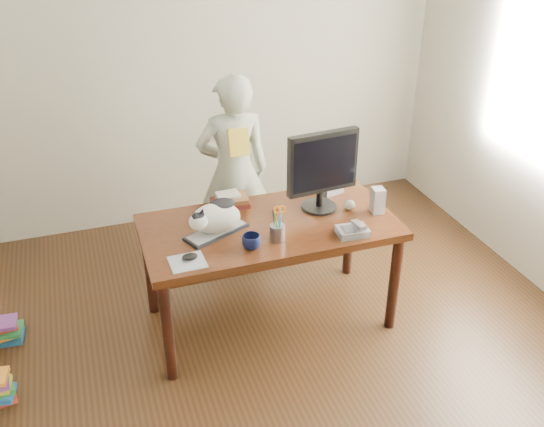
{
  "coord_description": "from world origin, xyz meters",
  "views": [
    {
      "loc": [
        -1.05,
        -2.53,
        2.66
      ],
      "look_at": [
        0.0,
        0.55,
        0.85
      ],
      "focal_mm": 40.0,
      "sensor_mm": 36.0,
      "label": 1
    }
  ],
  "objects": [
    {
      "name": "book_pile_b",
      "position": [
        -1.72,
        0.95,
        0.07
      ],
      "size": [
        0.26,
        0.2,
        0.15
      ],
      "color": "#195398",
      "rests_on": "ground"
    },
    {
      "name": "speaker",
      "position": [
        0.71,
        0.52,
        0.83
      ],
      "size": [
        0.09,
        0.09,
        0.17
      ],
      "rotation": [
        0.0,
        0.0,
        -0.12
      ],
      "color": "#949496",
      "rests_on": "desk"
    },
    {
      "name": "pen_cup",
      "position": [
        -0.02,
        0.4,
        0.81
      ],
      "size": [
        0.1,
        0.1,
        0.23
      ],
      "rotation": [
        0.0,
        0.0,
        -0.09
      ],
      "color": "gray",
      "rests_on": "desk"
    },
    {
      "name": "desk",
      "position": [
        0.0,
        0.68,
        0.6
      ],
      "size": [
        1.6,
        0.8,
        0.75
      ],
      "color": "black",
      "rests_on": "ground"
    },
    {
      "name": "held_book",
      "position": [
        -0.01,
        1.25,
        1.05
      ],
      "size": [
        0.14,
        0.09,
        0.2
      ],
      "rotation": [
        0.0,
        0.0,
        -0.04
      ],
      "color": "gold",
      "rests_on": "person"
    },
    {
      "name": "coffee_mug",
      "position": [
        -0.19,
        0.36,
        0.79
      ],
      "size": [
        0.16,
        0.16,
        0.09
      ],
      "primitive_type": "imported",
      "rotation": [
        0.0,
        0.0,
        0.7
      ],
      "color": "black",
      "rests_on": "desk"
    },
    {
      "name": "cat",
      "position": [
        -0.36,
        0.59,
        0.87
      ],
      "size": [
        0.37,
        0.3,
        0.22
      ],
      "rotation": [
        0.0,
        0.0,
        0.43
      ],
      "color": "silver",
      "rests_on": "keyboard"
    },
    {
      "name": "mouse",
      "position": [
        -0.56,
        0.36,
        0.77
      ],
      "size": [
        0.09,
        0.06,
        0.04
      ],
      "rotation": [
        0.0,
        0.0,
        0.03
      ],
      "color": "black",
      "rests_on": "mousepad"
    },
    {
      "name": "mousepad",
      "position": [
        -0.58,
        0.34,
        0.75
      ],
      "size": [
        0.21,
        0.19,
        0.0
      ],
      "rotation": [
        0.0,
        0.0,
        0.03
      ],
      "color": "#ADB1B9",
      "rests_on": "desk"
    },
    {
      "name": "book_stack",
      "position": [
        -0.17,
        0.91,
        0.79
      ],
      "size": [
        0.25,
        0.19,
        0.09
      ],
      "rotation": [
        0.0,
        0.0,
        -0.07
      ],
      "color": "#4C1714",
      "rests_on": "desk"
    },
    {
      "name": "monitor",
      "position": [
        0.38,
        0.67,
        1.05
      ],
      "size": [
        0.48,
        0.25,
        0.54
      ],
      "rotation": [
        0.0,
        0.0,
        0.09
      ],
      "color": "black",
      "rests_on": "desk"
    },
    {
      "name": "person",
      "position": [
        -0.01,
        1.42,
        0.75
      ],
      "size": [
        0.56,
        0.38,
        1.49
      ],
      "primitive_type": "imported",
      "rotation": [
        0.0,
        0.0,
        3.1
      ],
      "color": "beige",
      "rests_on": "ground"
    },
    {
      "name": "calculator",
      "position": [
        0.52,
        0.92,
        0.78
      ],
      "size": [
        0.2,
        0.24,
        0.06
      ],
      "rotation": [
        0.0,
        0.0,
        0.3
      ],
      "color": "slate",
      "rests_on": "desk"
    },
    {
      "name": "keyboard",
      "position": [
        -0.34,
        0.59,
        0.76
      ],
      "size": [
        0.43,
        0.31,
        0.02
      ],
      "rotation": [
        0.0,
        0.0,
        0.43
      ],
      "color": "black",
      "rests_on": "desk"
    },
    {
      "name": "phone",
      "position": [
        0.44,
        0.31,
        0.78
      ],
      "size": [
        0.19,
        0.16,
        0.08
      ],
      "rotation": [
        0.0,
        0.0,
        -0.08
      ],
      "color": "slate",
      "rests_on": "desk"
    },
    {
      "name": "room",
      "position": [
        0.0,
        0.0,
        1.35
      ],
      "size": [
        4.5,
        4.5,
        4.5
      ],
      "color": "black",
      "rests_on": "ground"
    },
    {
      "name": "baseball",
      "position": [
        0.56,
        0.6,
        0.78
      ],
      "size": [
        0.07,
        0.07,
        0.07
      ],
      "rotation": [
        0.0,
        0.0,
        -0.39
      ],
      "color": "beige",
      "rests_on": "desk"
    }
  ]
}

